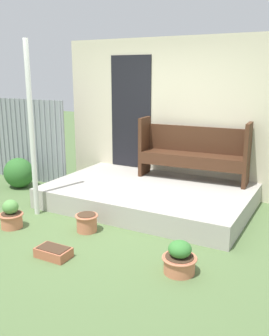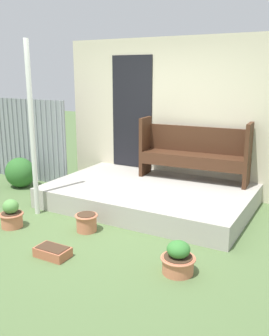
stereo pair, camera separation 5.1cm
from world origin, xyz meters
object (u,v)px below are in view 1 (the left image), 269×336
at_px(shrub_by_fence, 19,173).
at_px(flower_pot_left, 11,216).
at_px(flower_pot_middle, 87,222).
at_px(bench, 193,150).
at_px(support_post, 32,131).
at_px(planter_box_rect, 54,252).
at_px(flower_pot_right, 180,259).

bearing_deg(shrub_by_fence, flower_pot_left, -48.13).
bearing_deg(flower_pot_middle, bench, 69.96).
distance_m(flower_pot_middle, shrub_by_fence, 2.43).
distance_m(support_post, planter_box_rect, 1.85).
xyz_separation_m(support_post, flower_pot_middle, (1.01, -0.16, -1.10)).
bearing_deg(flower_pot_right, planter_box_rect, -165.31).
distance_m(flower_pot_right, planter_box_rect, 1.42).
bearing_deg(flower_pot_right, bench, 107.05).
xyz_separation_m(flower_pot_right, shrub_by_fence, (-3.66, 1.41, 0.12)).
bearing_deg(bench, shrub_by_fence, -165.17).
distance_m(support_post, shrub_by_fence, 1.75).
relative_size(flower_pot_left, planter_box_rect, 0.99).
bearing_deg(flower_pot_right, flower_pot_left, 179.46).
height_order(flower_pot_middle, shrub_by_fence, shrub_by_fence).
height_order(support_post, flower_pot_middle, support_post).
bearing_deg(support_post, shrub_by_fence, 144.59).
bearing_deg(flower_pot_middle, flower_pot_right, -15.46).
xyz_separation_m(support_post, flower_pot_right, (2.47, -0.57, -1.08)).
xyz_separation_m(support_post, flower_pot_left, (0.05, -0.54, -1.06)).
relative_size(planter_box_rect, shrub_by_fence, 0.70).
height_order(flower_pot_middle, planter_box_rect, flower_pot_middle).
relative_size(flower_pot_left, shrub_by_fence, 0.70).
xyz_separation_m(flower_pot_left, flower_pot_right, (2.42, -0.02, -0.02)).
relative_size(bench, shrub_by_fence, 3.22).
bearing_deg(flower_pot_right, flower_pot_middle, 164.54).
xyz_separation_m(bench, flower_pot_right, (0.73, -2.39, -0.65)).
bearing_deg(flower_pot_middle, support_post, 170.83).
distance_m(bench, flower_pot_left, 2.97).
distance_m(support_post, flower_pot_right, 2.75).
bearing_deg(flower_pot_left, flower_pot_middle, 21.65).
relative_size(flower_pot_middle, planter_box_rect, 0.78).
bearing_deg(planter_box_rect, shrub_by_fence, 142.23).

